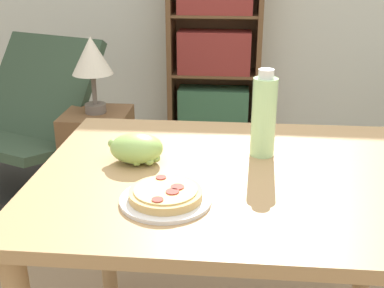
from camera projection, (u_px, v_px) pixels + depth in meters
name	position (u px, v px, depth m)	size (l,w,h in m)	color
dining_table	(236.00, 208.00, 1.37)	(1.11, 0.84, 0.77)	tan
pizza_on_plate	(166.00, 196.00, 1.16)	(0.22, 0.22, 0.04)	white
grape_bunch	(137.00, 148.00, 1.38)	(0.16, 0.12, 0.09)	#93BC5B
drink_bottle	(264.00, 116.00, 1.40)	(0.07, 0.07, 0.26)	#B7EAA3
lounge_chair_near	(27.00, 147.00, 2.79)	(0.90, 0.97, 0.88)	black
bookshelf	(214.00, 49.00, 3.66)	(0.70, 0.31, 1.37)	brown
side_table	(100.00, 160.00, 2.64)	(0.34, 0.34, 0.55)	brown
table_lamp	(92.00, 59.00, 2.44)	(0.21, 0.21, 0.40)	#665B51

